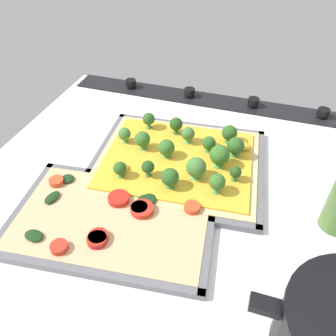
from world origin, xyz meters
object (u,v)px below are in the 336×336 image
Objects in this scene: baking_tray_back at (113,221)px; broccoli_pizza at (182,158)px; baking_tray_front at (178,164)px; veggie_pizza_back at (112,218)px.

broccoli_pizza is at bearing -111.70° from baking_tray_back.
baking_tray_front is at bearing -109.86° from baking_tray_back.
broccoli_pizza reaches higher than baking_tray_front.
baking_tray_back is 0.73cm from veggie_pizza_back.
broccoli_pizza reaches higher than baking_tray_back.
baking_tray_front is 1.08× the size of veggie_pizza_back.
baking_tray_back is (6.36, 17.60, 0.01)cm from baking_tray_front.
veggie_pizza_back reaches higher than baking_tray_back.
baking_tray_front is 18.64cm from veggie_pizza_back.
baking_tray_back is 1.08× the size of veggie_pizza_back.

